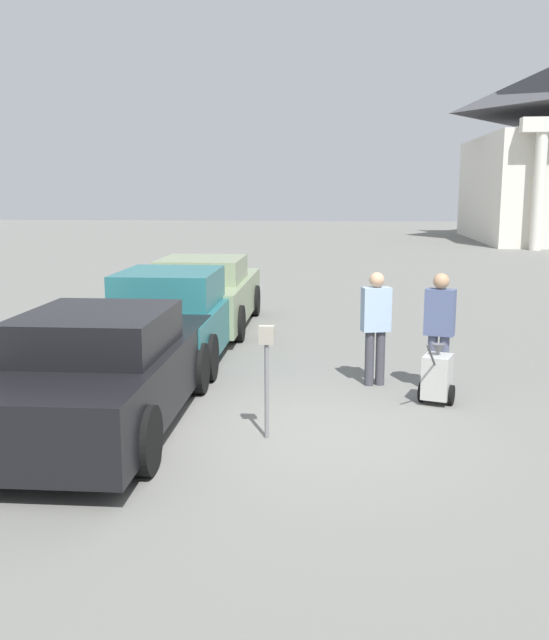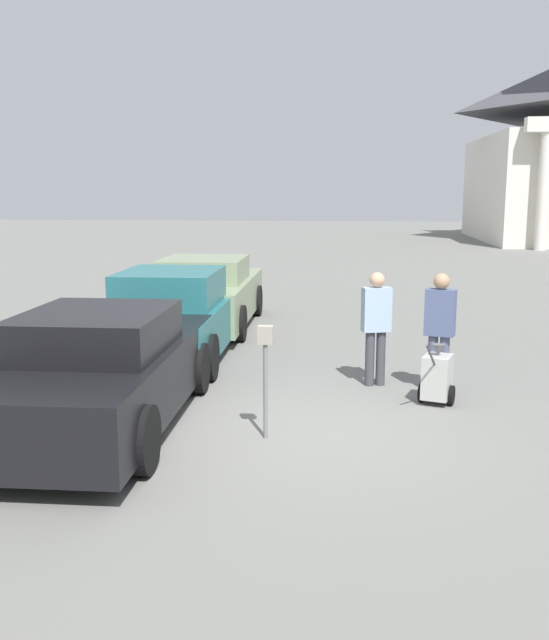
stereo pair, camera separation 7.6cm
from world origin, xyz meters
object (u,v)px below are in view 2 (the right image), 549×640
object	(u,v)px
parked_car_black	(102,371)
person_supervisor	(440,325)
parking_meter	(265,360)
equipment_cart	(437,377)
person_worker	(376,322)
parked_car_teal	(173,318)
parked_car_sage	(206,294)

from	to	relation	value
parked_car_black	person_supervisor	distance (m)	4.79
parking_meter	person_supervisor	distance (m)	3.17
person_supervisor	equipment_cart	world-z (taller)	person_supervisor
parking_meter	person_worker	distance (m)	2.86
person_supervisor	parked_car_teal	bearing A→B (deg)	-3.47
parked_car_black	parked_car_sage	distance (m)	6.62
person_worker	parking_meter	bearing A→B (deg)	46.49
parked_car_black	parked_car_teal	xyz separation A→B (m)	(0.00, 3.68, 0.02)
parked_car_teal	person_supervisor	world-z (taller)	person_supervisor
equipment_cart	person_worker	bearing A→B (deg)	151.71
parked_car_sage	parked_car_teal	bearing A→B (deg)	-90.71
person_supervisor	equipment_cart	xyz separation A→B (m)	(-0.08, -0.57, -0.62)
person_worker	parked_car_black	bearing A→B (deg)	18.55
parked_car_teal	parked_car_sage	distance (m)	2.94
parking_meter	parked_car_sage	bearing A→B (deg)	106.80
person_supervisor	equipment_cart	distance (m)	0.85
person_supervisor	parked_car_black	bearing A→B (deg)	42.23
person_worker	equipment_cart	world-z (taller)	person_worker
person_worker	person_supervisor	distance (m)	0.95
parking_meter	equipment_cart	xyz separation A→B (m)	(2.21, 1.62, -0.57)
parked_car_teal	parked_car_sage	bearing A→B (deg)	89.29
parking_meter	equipment_cart	world-z (taller)	parking_meter
parked_car_teal	parking_meter	bearing A→B (deg)	-62.89
parked_car_teal	parking_meter	distance (m)	4.45
person_worker	equipment_cart	size ratio (longest dim) A/B	1.73
parked_car_black	parked_car_teal	size ratio (longest dim) A/B	1.04
parked_car_black	parked_car_sage	bearing A→B (deg)	89.29
parked_car_teal	person_supervisor	bearing A→B (deg)	-22.41
parked_car_sage	person_worker	xyz separation A→B (m)	(3.47, -4.38, 0.27)
parking_meter	person_worker	bearing A→B (deg)	60.86
parked_car_sage	parked_car_black	bearing A→B (deg)	-90.71
person_worker	equipment_cart	xyz separation A→B (m)	(0.82, -0.87, -0.60)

